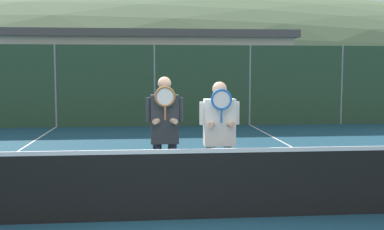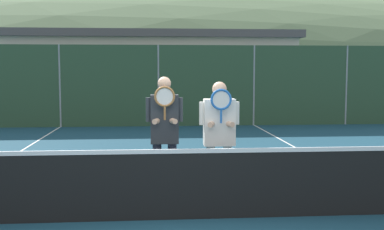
# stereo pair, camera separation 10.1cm
# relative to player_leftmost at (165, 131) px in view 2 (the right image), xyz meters

# --- Properties ---
(ground_plane) EXTENTS (120.00, 120.00, 0.00)m
(ground_plane) POSITION_rel_player_leftmost_xyz_m (0.03, -0.79, -1.08)
(ground_plane) COLOR navy
(hill_distant) EXTENTS (107.75, 59.86, 20.95)m
(hill_distant) POSITION_rel_player_leftmost_xyz_m (0.03, 50.15, -1.08)
(hill_distant) COLOR #5B7551
(hill_distant) RESTS_ON ground_plane
(clubhouse_building) EXTENTS (16.94, 5.50, 3.85)m
(clubhouse_building) POSITION_rel_player_leftmost_xyz_m (-1.46, 18.06, 0.87)
(clubhouse_building) COLOR beige
(clubhouse_building) RESTS_ON ground_plane
(fence_back) EXTENTS (20.20, 0.06, 2.82)m
(fence_back) POSITION_rel_player_leftmost_xyz_m (0.03, 9.78, 0.33)
(fence_back) COLOR gray
(fence_back) RESTS_ON ground_plane
(tennis_net) EXTENTS (9.12, 0.09, 1.03)m
(tennis_net) POSITION_rel_player_leftmost_xyz_m (0.03, -0.79, -0.59)
(tennis_net) COLOR gray
(tennis_net) RESTS_ON ground_plane
(court_line_right_sideline) EXTENTS (0.05, 16.00, 0.01)m
(court_line_right_sideline) POSITION_rel_player_leftmost_xyz_m (3.42, 2.21, -1.07)
(court_line_right_sideline) COLOR white
(court_line_right_sideline) RESTS_ON ground_plane
(player_leftmost) EXTENTS (0.54, 0.34, 1.86)m
(player_leftmost) POSITION_rel_player_leftmost_xyz_m (0.00, 0.00, 0.00)
(player_leftmost) COLOR #232838
(player_leftmost) RESTS_ON ground_plane
(player_center_left) EXTENTS (0.59, 0.34, 1.79)m
(player_center_left) POSITION_rel_player_leftmost_xyz_m (0.80, -0.04, -0.02)
(player_center_left) COLOR white
(player_center_left) RESTS_ON ground_plane
(car_far_left) EXTENTS (4.49, 2.09, 1.73)m
(car_far_left) POSITION_rel_player_leftmost_xyz_m (-5.91, 12.07, -0.19)
(car_far_left) COLOR black
(car_far_left) RESTS_ON ground_plane
(car_left_of_center) EXTENTS (4.35, 1.99, 1.69)m
(car_left_of_center) POSITION_rel_player_leftmost_xyz_m (-0.70, 12.50, -0.21)
(car_left_of_center) COLOR #285638
(car_left_of_center) RESTS_ON ground_plane
(car_center) EXTENTS (4.58, 1.97, 1.79)m
(car_center) POSITION_rel_player_leftmost_xyz_m (4.55, 12.35, -0.16)
(car_center) COLOR #B2B7BC
(car_center) RESTS_ON ground_plane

